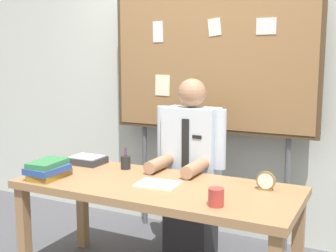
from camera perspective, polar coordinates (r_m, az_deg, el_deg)
The scene contains 10 objects.
back_wall at distance 3.73m, azimuth 6.72°, elevation 6.33°, with size 6.40×0.08×2.70m, color silver.
desk at distance 2.82m, azimuth -1.56°, elevation -9.20°, with size 1.81×0.75×0.72m.
person at distance 3.30m, azimuth 3.00°, elevation -6.54°, with size 0.55×0.56×1.37m.
bulletin_board at distance 3.53m, azimuth 5.61°, elevation 8.11°, with size 1.73×0.09×2.06m.
book_stack at distance 3.02m, azimuth -15.44°, elevation -5.54°, with size 0.20×0.30×0.12m.
open_notebook at distance 2.77m, azimuth -1.35°, elevation -7.62°, with size 0.26×0.19×0.01m, color silver.
desk_clock at distance 2.72m, azimuth 12.72°, elevation -7.14°, with size 0.12×0.04×0.12m.
coffee_mug at distance 2.39m, azimuth 6.34°, elevation -9.27°, with size 0.09×0.09×0.10m, color #B23833.
pen_holder at distance 3.16m, azimuth -5.59°, elevation -4.78°, with size 0.07×0.07×0.16m.
paper_tray at distance 3.37m, azimuth -10.60°, elevation -4.40°, with size 0.26×0.20×0.06m.
Camera 1 is at (1.27, -2.36, 1.52)m, focal length 46.42 mm.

